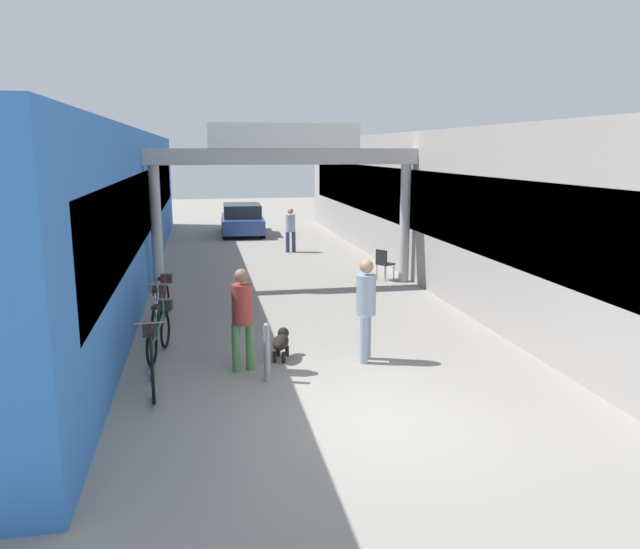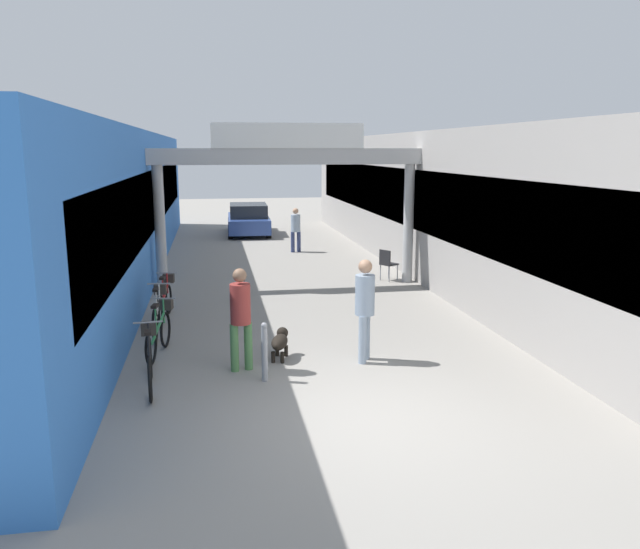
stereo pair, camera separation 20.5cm
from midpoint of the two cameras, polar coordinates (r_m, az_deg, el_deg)
name	(u,v)px [view 2 (the right image)]	position (r m, az deg, el deg)	size (l,w,h in m)	color
ground_plane	(366,418)	(8.90, 4.87, -12.96)	(80.00, 80.00, 0.00)	gray
storefront_left	(104,205)	(19.14, -18.89, 6.01)	(3.00, 26.00, 4.15)	blue
storefront_right	(439,200)	(20.23, 11.12, 6.66)	(3.00, 26.00, 4.15)	#9E9993
arcade_sign_gateway	(288,171)	(16.63, -2.59, 9.42)	(7.40, 0.47, 4.33)	#B2B2B2
pedestrian_with_dog	(241,312)	(10.42, -6.72, -3.47)	(0.41, 0.41, 1.75)	#4C7F47
pedestrian_companion	(365,303)	(10.82, 4.66, -2.63)	(0.46, 0.46, 1.82)	#8C9EB2
pedestrian_carrying_crate	(296,227)	(22.55, -1.98, 4.35)	(0.42, 0.42, 1.59)	navy
dog_on_leash	(280,341)	(11.14, -3.14, -6.11)	(0.44, 0.73, 0.51)	black
bicycle_black_nearest	(150,360)	(10.13, -14.74, -7.57)	(0.46, 1.69, 0.98)	black
bicycle_green_second	(160,331)	(11.68, -13.95, -5.00)	(0.47, 1.67, 0.98)	black
bicycle_silver_third	(158,312)	(12.97, -14.14, -3.37)	(0.46, 1.69, 0.98)	black
bicycle_red_farthest	(165,299)	(14.08, -13.56, -2.19)	(0.46, 1.69, 0.98)	black
bollard_post_metal	(265,351)	(10.05, -4.51, -7.03)	(0.10, 0.10, 0.97)	gray
cafe_chair_black_nearer	(387,262)	(17.70, 6.49, 1.15)	(0.55, 0.55, 0.89)	gray
parked_car_blue	(248,220)	(27.56, -6.34, 5.02)	(1.89, 4.05, 1.33)	#2D478C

